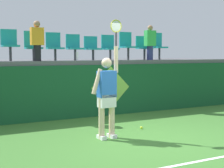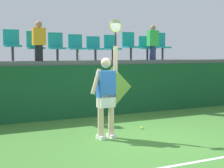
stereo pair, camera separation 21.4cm
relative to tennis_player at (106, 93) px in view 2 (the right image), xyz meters
name	(u,v)px [view 2 (the right image)]	position (x,y,z in m)	size (l,w,h in m)	color
ground_plane	(151,141)	(0.75, -0.63, -0.99)	(40.00, 40.00, 0.00)	#3D752D
court_back_wall	(93,91)	(0.75, 2.54, -0.24)	(11.63, 0.20, 1.52)	#144C28
spectator_platform	(75,62)	(0.75, 4.01, 0.58)	(11.63, 3.03, 0.12)	#56565B
court_baseline_stripe	(199,161)	(0.75, -2.16, -0.99)	(10.47, 0.08, 0.01)	white
tennis_player	(106,93)	(0.00, 0.00, 0.00)	(0.75, 0.29, 2.57)	white
tennis_ball	(142,128)	(1.16, 0.42, -0.96)	(0.07, 0.07, 0.07)	#D1E533
water_bottle	(79,57)	(0.40, 2.71, 0.76)	(0.07, 0.07, 0.24)	white
stadium_chair_1	(12,43)	(-1.42, 3.12, 1.13)	(0.44, 0.42, 0.88)	#38383D
stadium_chair_2	(35,45)	(-0.78, 3.12, 1.09)	(0.44, 0.42, 0.85)	#38383D
stadium_chair_3	(57,45)	(-0.15, 3.12, 1.09)	(0.44, 0.42, 0.82)	#38383D
stadium_chair_4	(76,46)	(0.47, 3.12, 1.07)	(0.44, 0.42, 0.79)	#38383D
stadium_chair_5	(94,47)	(1.06, 3.11, 1.05)	(0.44, 0.42, 0.74)	#38383D
stadium_chair_6	(112,46)	(1.65, 3.12, 1.07)	(0.44, 0.42, 0.80)	#38383D
stadium_chair_7	(130,44)	(2.30, 3.12, 1.14)	(0.44, 0.42, 0.90)	#38383D
stadium_chair_8	(146,46)	(2.93, 3.11, 1.09)	(0.44, 0.42, 0.79)	#38383D
stadium_chair_9	(161,45)	(3.53, 3.12, 1.15)	(0.44, 0.42, 0.92)	#38383D
spectator_0	(153,42)	(2.93, 2.72, 1.22)	(0.34, 0.20, 1.12)	navy
spectator_1	(39,40)	(-0.78, 2.66, 1.21)	(0.34, 0.20, 1.09)	black
wall_signage_mount	(113,115)	(1.35, 2.44, -0.99)	(1.27, 0.01, 1.47)	#144C28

